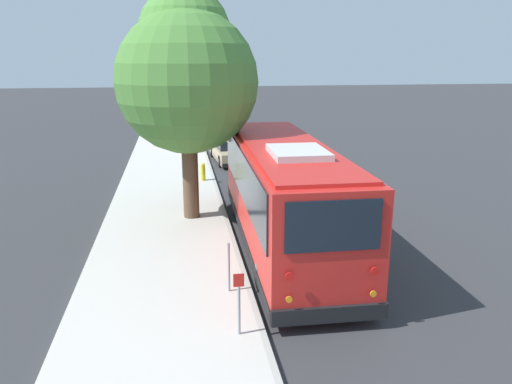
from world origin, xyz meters
TOP-DOWN VIEW (x-y plane):
  - ground_plane at (0.00, 0.00)m, footprint 160.00×160.00m
  - sidewalk_slab at (0.00, 3.62)m, footprint 80.00×4.18m
  - curb_strip at (0.00, 1.46)m, footprint 80.00×0.14m
  - shuttle_bus at (-0.33, -0.07)m, footprint 10.55×2.76m
  - parked_sedan_tan at (12.50, 0.19)m, footprint 4.75×2.02m
  - parked_sedan_white at (19.02, 0.41)m, footprint 4.54×2.00m
  - parked_sedan_silver at (25.48, 0.32)m, footprint 4.62×2.05m
  - parked_sedan_black at (31.34, 0.22)m, footprint 4.23×1.80m
  - street_tree at (2.61, 2.66)m, footprint 4.77×4.77m
  - sign_post_near at (-5.47, 1.95)m, footprint 0.06×0.22m
  - sign_post_far at (-3.50, 1.95)m, footprint 0.06×0.06m
  - fire_hydrant at (7.75, 1.96)m, footprint 0.22×0.22m

SIDE VIEW (x-z plane):
  - ground_plane at x=0.00m, z-range 0.00..0.00m
  - sidewalk_slab at x=0.00m, z-range 0.00..0.15m
  - curb_strip at x=0.00m, z-range 0.00..0.15m
  - fire_hydrant at x=7.75m, z-range 0.15..0.96m
  - parked_sedan_tan at x=12.50m, z-range -0.05..1.24m
  - parked_sedan_silver at x=25.48m, z-range -0.05..1.24m
  - parked_sedan_white at x=19.02m, z-range -0.05..1.25m
  - parked_sedan_black at x=31.34m, z-range -0.05..1.28m
  - sign_post_far at x=-3.50m, z-range 0.15..1.40m
  - sign_post_near at x=-5.47m, z-range 0.17..1.52m
  - shuttle_bus at x=-0.33m, z-range 0.12..3.48m
  - street_tree at x=2.61m, z-range 1.26..9.07m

